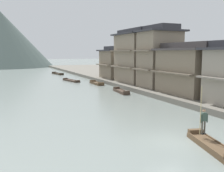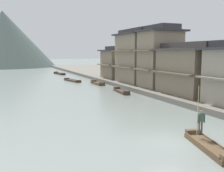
% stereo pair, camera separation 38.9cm
% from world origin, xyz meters
% --- Properties ---
extents(ground_plane, '(400.00, 400.00, 0.00)m').
position_xyz_m(ground_plane, '(0.00, 0.00, 0.00)').
color(ground_plane, gray).
extents(riverbank_right, '(18.00, 110.00, 0.61)m').
position_xyz_m(riverbank_right, '(16.39, 30.00, 0.30)').
color(riverbank_right, '#6B665B').
rests_on(riverbank_right, ground).
extents(boat_foreground_poled, '(2.23, 4.65, 0.54)m').
position_xyz_m(boat_foreground_poled, '(1.51, -2.01, 0.18)').
color(boat_foreground_poled, brown).
rests_on(boat_foreground_poled, ground).
extents(boatman_person, '(0.57, 0.30, 3.04)m').
position_xyz_m(boatman_person, '(1.78, -0.95, 1.55)').
color(boatman_person, black).
rests_on(boatman_person, boat_foreground_poled).
extents(boat_moored_nearest, '(2.01, 5.75, 0.50)m').
position_xyz_m(boat_moored_nearest, '(3.89, 52.30, 0.16)').
color(boat_moored_nearest, '#33281E').
rests_on(boat_moored_nearest, ground).
extents(boat_moored_second, '(1.25, 4.27, 0.56)m').
position_xyz_m(boat_moored_second, '(5.86, 29.04, 0.18)').
color(boat_moored_second, brown).
rests_on(boat_moored_second, ground).
extents(boat_moored_third, '(1.42, 4.49, 0.55)m').
position_xyz_m(boat_moored_third, '(5.73, 18.91, 0.18)').
color(boat_moored_third, '#423328').
rests_on(boat_moored_third, ground).
extents(boat_moored_far, '(2.18, 5.49, 0.44)m').
position_xyz_m(boat_moored_far, '(2.96, 35.43, 0.14)').
color(boat_moored_far, '#423328').
rests_on(boat_moored_far, ground).
extents(house_waterfront_second, '(6.06, 8.22, 6.14)m').
position_xyz_m(house_waterfront_second, '(11.30, 11.61, 3.60)').
color(house_waterfront_second, '#7F705B').
rests_on(house_waterfront_second, riverbank_right).
extents(house_waterfront_tall, '(6.22, 5.40, 8.74)m').
position_xyz_m(house_waterfront_tall, '(11.38, 18.14, 4.92)').
color(house_waterfront_tall, gray).
rests_on(house_waterfront_tall, riverbank_right).
extents(house_waterfront_narrow, '(5.36, 8.27, 8.74)m').
position_xyz_m(house_waterfront_narrow, '(10.95, 24.71, 4.90)').
color(house_waterfront_narrow, gray).
rests_on(house_waterfront_narrow, riverbank_right).
extents(house_waterfront_far, '(7.13, 6.82, 6.14)m').
position_xyz_m(house_waterfront_far, '(11.84, 32.71, 3.61)').
color(house_waterfront_far, '#7F705B').
rests_on(house_waterfront_far, riverbank_right).
extents(hill_far_west, '(45.16, 45.16, 22.99)m').
position_xyz_m(hill_far_west, '(-9.96, 112.30, 11.49)').
color(hill_far_west, '#4C5B56').
rests_on(hill_far_west, ground).
extents(hill_far_centre, '(38.93, 38.93, 21.31)m').
position_xyz_m(hill_far_centre, '(-8.56, 95.77, 10.66)').
color(hill_far_centre, '#4C5B56').
rests_on(hill_far_centre, ground).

